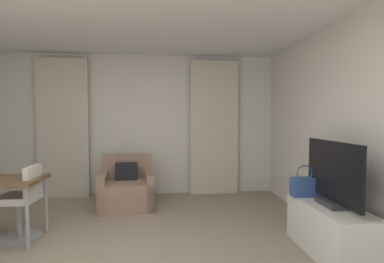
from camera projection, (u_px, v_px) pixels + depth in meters
name	position (u px, v px, depth m)	size (l,w,h in m)	color
wall_window	(141.00, 125.00, 5.59)	(5.12, 0.06, 2.60)	silver
curtain_left_panel	(63.00, 128.00, 5.34)	(0.90, 0.06, 2.50)	beige
curtain_right_panel	(214.00, 128.00, 5.59)	(0.90, 0.06, 2.50)	beige
armchair	(127.00, 189.00, 4.82)	(0.93, 0.89, 0.82)	#997A66
desk_chair	(22.00, 207.00, 3.52)	(0.48, 0.48, 0.88)	gray
tv_console	(330.00, 230.00, 3.15)	(0.47, 1.11, 0.53)	white
tv_flatscreen	(333.00, 176.00, 3.10)	(0.20, 0.96, 0.68)	#333338
handbag_primary	(304.00, 186.00, 3.48)	(0.30, 0.14, 0.37)	#335193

